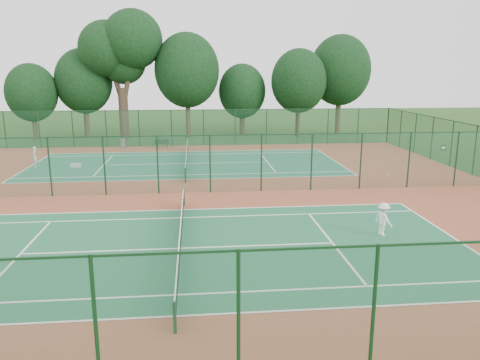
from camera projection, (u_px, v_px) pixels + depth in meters
name	position (u px, v px, depth m)	size (l,w,h in m)	color
ground	(185.00, 193.00, 28.02)	(120.00, 120.00, 0.00)	#234916
red_pad	(185.00, 193.00, 28.02)	(40.00, 36.00, 0.01)	brown
court_near	(181.00, 248.00, 19.30)	(23.77, 10.97, 0.01)	#1F633D
court_far	(187.00, 164.00, 36.73)	(23.77, 10.97, 0.01)	#216846
fence_north	(188.00, 128.00, 45.05)	(40.00, 0.09, 3.50)	#1A4E2E
fence_south	(168.00, 326.00, 10.18)	(40.00, 0.09, 3.50)	#17452B
fence_divider	(184.00, 164.00, 27.61)	(40.00, 0.09, 3.50)	#1B5337
tennis_net_near	(181.00, 236.00, 19.17)	(0.10, 12.90, 0.97)	#163E25
tennis_net_far	(187.00, 157.00, 36.61)	(0.10, 12.90, 0.97)	#12321E
player_near	(383.00, 219.00, 20.64)	(0.97, 0.56, 1.50)	white
player_far	(35.00, 157.00, 35.20)	(0.57, 0.37, 1.56)	silver
trash_bin	(123.00, 143.00, 44.00)	(0.50, 0.50, 0.90)	slate
bench	(162.00, 143.00, 44.11)	(1.30, 0.41, 0.80)	black
kit_bag	(76.00, 165.00, 35.29)	(0.76, 0.28, 0.28)	silver
stray_ball_a	(210.00, 195.00, 27.32)	(0.07, 0.07, 0.07)	#D2EF37
stray_ball_b	(240.00, 193.00, 27.75)	(0.06, 0.06, 0.06)	#A6C52E
stray_ball_c	(108.00, 198.00, 26.74)	(0.07, 0.07, 0.07)	gold
big_tree	(121.00, 48.00, 47.98)	(8.62, 6.31, 13.24)	#3B2B20
evergreen_row	(193.00, 137.00, 51.55)	(39.00, 5.00, 12.00)	black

